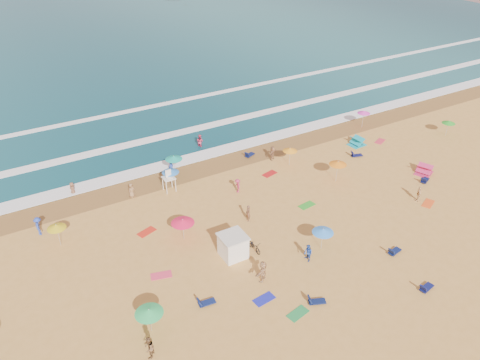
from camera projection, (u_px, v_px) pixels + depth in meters
ground at (246, 232)px, 42.74m from camera, size 220.00×220.00×0.00m
ocean at (55, 31)px, 104.68m from camera, size 220.00×140.00×0.18m
wet_sand at (189, 172)px, 51.95m from camera, size 220.00×220.00×0.00m
surf_foam at (159, 140)px, 58.40m from camera, size 200.00×18.70×0.05m
cabana at (233, 246)px, 39.42m from camera, size 2.00×2.00×2.00m
cabana_roof at (233, 236)px, 38.87m from camera, size 2.20×2.20×0.12m
bicycle at (254, 246)px, 40.28m from camera, size 0.77×1.91×0.98m
lifeguard_stand at (169, 182)px, 48.11m from camera, size 1.20×1.20×2.10m
beach_umbrellas at (193, 223)px, 40.40m from camera, size 67.27×30.02×0.76m
loungers at (321, 239)px, 41.60m from camera, size 40.08×26.42×0.34m
towels at (245, 244)px, 41.20m from camera, size 48.72×22.25×0.03m
popup_tents at (389, 154)px, 54.29m from camera, size 4.01×10.90×1.20m
beachgoers at (191, 216)px, 43.39m from camera, size 43.34×26.83×2.13m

